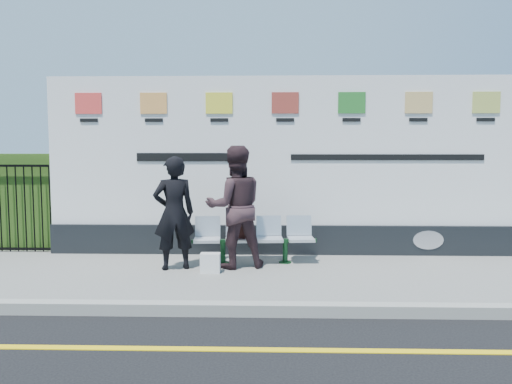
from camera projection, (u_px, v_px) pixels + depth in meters
ground at (243, 350)px, 4.76m from camera, size 80.00×80.00×0.00m
pavement at (253, 277)px, 7.25m from camera, size 14.00×3.00×0.12m
kerb at (248, 309)px, 5.75m from camera, size 14.00×0.18×0.14m
yellow_line at (243, 350)px, 4.76m from camera, size 14.00×0.10×0.01m
billboard at (285, 178)px, 8.46m from camera, size 8.00×0.30×3.00m
hedge at (5, 200)px, 9.09m from camera, size 2.35×0.70×1.70m
bench at (254, 251)px, 7.81m from camera, size 1.90×0.64×0.40m
woman_left at (174, 213)px, 7.39m from camera, size 0.71×0.58×1.68m
woman_right at (235, 207)px, 7.50m from camera, size 1.04×0.90×1.84m
handbag_brown at (238, 232)px, 7.78m from camera, size 0.27×0.17×0.20m
carrier_bag_white at (210, 263)px, 7.23m from camera, size 0.28×0.17×0.28m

